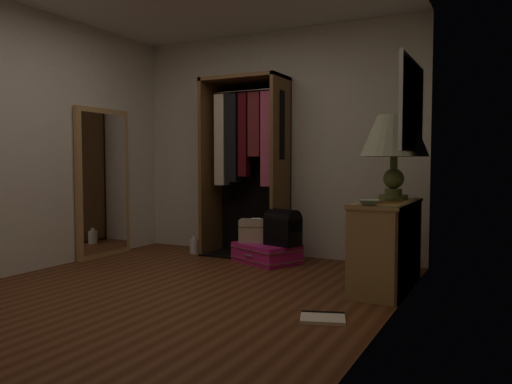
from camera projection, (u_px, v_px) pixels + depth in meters
ground at (172, 293)px, 4.13m from camera, size 4.00×4.00×0.00m
room_walls at (181, 111)px, 4.04m from camera, size 3.52×4.02×2.60m
console_bookshelf at (387, 242)px, 4.32m from camera, size 0.42×1.12×0.75m
open_wardrobe at (246, 152)px, 5.74m from camera, size 0.96×0.50×2.05m
floor_mirror at (103, 183)px, 5.74m from camera, size 0.06×0.80×1.70m
pink_suitcase at (267, 253)px, 5.40m from camera, size 0.83×0.74×0.21m
train_case at (256, 230)px, 5.50m from camera, size 0.43×0.37×0.26m
black_bag at (283, 227)px, 5.27m from camera, size 0.41×0.33×0.39m
table_lamp at (394, 138)px, 4.45m from camera, size 0.69×0.69×0.75m
brass_tray at (385, 201)px, 4.18m from camera, size 0.38×0.38×0.02m
ceramic_bowl at (369, 202)px, 3.91m from camera, size 0.22×0.22×0.04m
white_jug at (195, 246)px, 5.93m from camera, size 0.13×0.13×0.21m
floor_book at (323, 317)px, 3.44m from camera, size 0.37×0.33×0.03m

